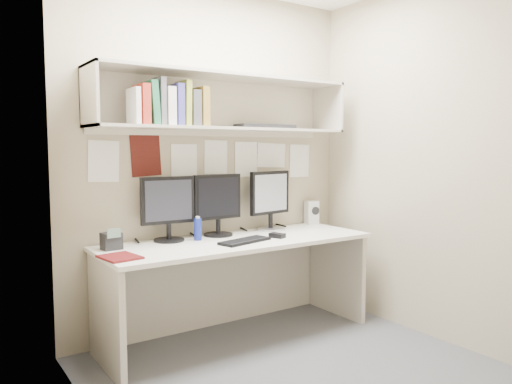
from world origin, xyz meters
TOP-DOWN VIEW (x-y plane):
  - floor at (0.00, 0.00)m, footprint 2.40×2.00m
  - wall_back at (0.00, 1.00)m, footprint 2.40×0.02m
  - wall_front at (0.00, -1.00)m, footprint 2.40×0.02m
  - wall_left at (-1.20, 0.00)m, footprint 0.02×2.00m
  - wall_right at (1.20, 0.00)m, footprint 0.02×2.00m
  - desk at (0.00, 0.65)m, footprint 2.00×0.70m
  - overhead_hutch at (0.00, 0.86)m, footprint 2.00×0.38m
  - pinned_papers at (0.00, 0.99)m, footprint 1.92×0.01m
  - monitor_left at (-0.44, 0.87)m, footprint 0.40×0.22m
  - monitor_center at (-0.04, 0.87)m, footprint 0.40×0.22m
  - monitor_right at (0.45, 0.87)m, footprint 0.41×0.22m
  - keyboard at (-0.02, 0.52)m, footprint 0.43×0.24m
  - mouse at (0.28, 0.54)m, footprint 0.10×0.13m
  - speaker at (0.93, 0.92)m, footprint 0.12×0.13m
  - blue_bottle at (-0.25, 0.78)m, footprint 0.06×0.06m
  - maroon_notebook at (-0.92, 0.51)m, footprint 0.23×0.27m
  - desk_phone at (-0.87, 0.80)m, footprint 0.13×0.12m
  - book_stack at (-0.47, 0.75)m, footprint 0.53×0.19m
  - hutch_tray at (0.36, 0.82)m, footprint 0.48×0.21m

SIDE VIEW (x-z plane):
  - floor at x=0.00m, z-range -0.01..0.01m
  - desk at x=0.00m, z-range 0.00..0.73m
  - maroon_notebook at x=-0.92m, z-range 0.73..0.74m
  - keyboard at x=-0.02m, z-range 0.73..0.75m
  - mouse at x=0.28m, z-range 0.73..0.76m
  - desk_phone at x=-0.87m, z-range 0.71..0.86m
  - blue_bottle at x=-0.25m, z-range 0.73..0.90m
  - speaker at x=0.93m, z-range 0.73..0.93m
  - monitor_left at x=-0.44m, z-range 0.75..1.21m
  - monitor_center at x=-0.04m, z-range 0.75..1.21m
  - monitor_right at x=0.45m, z-range 0.75..1.23m
  - pinned_papers at x=0.00m, z-range 1.01..1.49m
  - wall_back at x=0.00m, z-range 0.00..2.60m
  - wall_front at x=0.00m, z-range 0.00..2.60m
  - wall_left at x=-1.20m, z-range 0.00..2.60m
  - wall_right at x=1.20m, z-range 0.00..2.60m
  - hutch_tray at x=0.36m, z-range 1.54..1.57m
  - book_stack at x=-0.47m, z-range 1.52..1.83m
  - overhead_hutch at x=0.00m, z-range 1.52..1.92m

